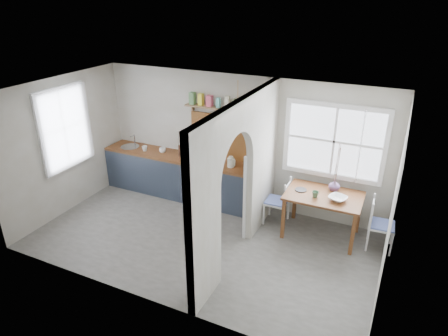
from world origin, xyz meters
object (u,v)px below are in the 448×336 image
at_px(vase, 334,185).
at_px(kettle, 231,162).
at_px(dining_table, 322,215).
at_px(chair_left, 277,201).
at_px(chair_right, 382,225).

bearing_deg(vase, kettle, -178.61).
relative_size(dining_table, vase, 6.34).
relative_size(chair_left, chair_right, 0.99).
distance_m(dining_table, kettle, 1.94).
bearing_deg(dining_table, vase, 63.84).
xyz_separation_m(chair_left, vase, (0.97, 0.16, 0.46)).
bearing_deg(chair_right, chair_left, 85.56).
bearing_deg(chair_left, dining_table, 82.91).
distance_m(dining_table, chair_right, 0.99).
relative_size(chair_left, kettle, 4.17).
bearing_deg(kettle, chair_left, -6.90).
bearing_deg(dining_table, kettle, 173.61).
height_order(dining_table, chair_left, chair_left).
bearing_deg(chair_left, vase, 97.73).
distance_m(kettle, vase, 1.96).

